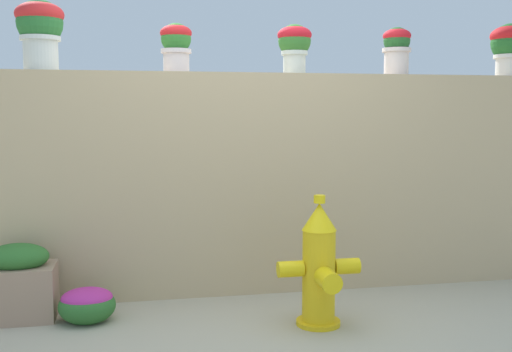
# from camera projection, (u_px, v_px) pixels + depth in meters

# --- Properties ---
(ground_plane) EXTENTS (24.00, 24.00, 0.00)m
(ground_plane) POSITION_uv_depth(u_px,v_px,m) (264.00, 334.00, 3.77)
(ground_plane) COLOR #A8A088
(stone_wall) EXTENTS (5.10, 0.38, 1.64)m
(stone_wall) POSITION_uv_depth(u_px,v_px,m) (236.00, 183.00, 4.67)
(stone_wall) COLOR tan
(stone_wall) RESTS_ON ground
(potted_plant_1) EXTENTS (0.33, 0.33, 0.49)m
(potted_plant_1) POSITION_uv_depth(u_px,v_px,m) (40.00, 27.00, 4.27)
(potted_plant_1) COLOR silver
(potted_plant_1) RESTS_ON stone_wall
(potted_plant_2) EXTENTS (0.23, 0.23, 0.36)m
(potted_plant_2) POSITION_uv_depth(u_px,v_px,m) (176.00, 43.00, 4.51)
(potted_plant_2) COLOR silver
(potted_plant_2) RESTS_ON stone_wall
(potted_plant_3) EXTENTS (0.26, 0.26, 0.38)m
(potted_plant_3) POSITION_uv_depth(u_px,v_px,m) (294.00, 43.00, 4.68)
(potted_plant_3) COLOR silver
(potted_plant_3) RESTS_ON stone_wall
(potted_plant_4) EXTENTS (0.23, 0.23, 0.38)m
(potted_plant_4) POSITION_uv_depth(u_px,v_px,m) (397.00, 47.00, 4.84)
(potted_plant_4) COLOR beige
(potted_plant_4) RESTS_ON stone_wall
(potted_plant_5) EXTENTS (0.32, 0.32, 0.43)m
(potted_plant_5) POSITION_uv_depth(u_px,v_px,m) (510.00, 45.00, 4.99)
(potted_plant_5) COLOR silver
(potted_plant_5) RESTS_ON stone_wall
(fire_hydrant) EXTENTS (0.53, 0.42, 0.84)m
(fire_hydrant) POSITION_uv_depth(u_px,v_px,m) (319.00, 268.00, 3.89)
(fire_hydrant) COLOR yellow
(fire_hydrant) RESTS_ON ground
(flower_bush_left) EXTENTS (0.37, 0.33, 0.23)m
(flower_bush_left) POSITION_uv_depth(u_px,v_px,m) (87.00, 304.00, 3.98)
(flower_bush_left) COLOR #2D682A
(flower_bush_left) RESTS_ON ground
(planter_box) EXTENTS (0.47, 0.34, 0.50)m
(planter_box) POSITION_uv_depth(u_px,v_px,m) (18.00, 283.00, 4.02)
(planter_box) COLOR #9D7E65
(planter_box) RESTS_ON ground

